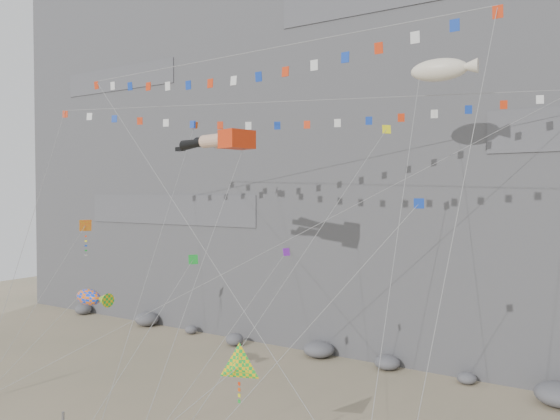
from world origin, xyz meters
name	(u,v)px	position (x,y,z in m)	size (l,w,h in m)	color
cliff	(386,86)	(0.00, 32.00, 25.00)	(80.00, 28.00, 50.00)	slate
talus_boulders	(319,350)	(0.00, 17.00, 0.60)	(60.00, 3.00, 1.20)	slate
legs_kite	(219,142)	(-0.74, 4.72, 17.00)	(7.59, 13.49, 20.51)	red
flag_banner_upper	(292,101)	(1.49, 10.07, 20.12)	(34.55, 19.66, 29.03)	red
flag_banner_lower	(246,54)	(2.65, 2.96, 21.77)	(27.83, 6.84, 25.20)	red
harlequin_kite	(85,226)	(-12.62, 3.69, 11.24)	(3.62, 7.64, 13.32)	red
fish_windsock	(88,297)	(-6.75, -0.74, 7.23)	(9.63, 3.25, 10.88)	orange
delta_kite	(238,367)	(5.85, -2.17, 5.42)	(6.23, 5.73, 8.96)	yellow
blimp_windsock	(439,71)	(11.48, 11.15, 21.30)	(4.42, 15.17, 25.64)	#F5E7C9
small_kite_a	(193,131)	(-5.70, 7.87, 18.26)	(6.09, 15.08, 24.28)	#E24C13
small_kite_b	(283,257)	(4.98, 3.29, 10.10)	(4.59, 8.62, 13.70)	purple
small_kite_c	(192,262)	(0.26, 0.92, 9.75)	(2.67, 8.32, 12.59)	green
small_kite_d	(383,135)	(9.03, 8.05, 17.17)	(6.82, 14.60, 23.19)	yellow
small_kite_e	(414,210)	(12.82, 2.43, 12.93)	(10.02, 8.20, 17.88)	#1338AA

